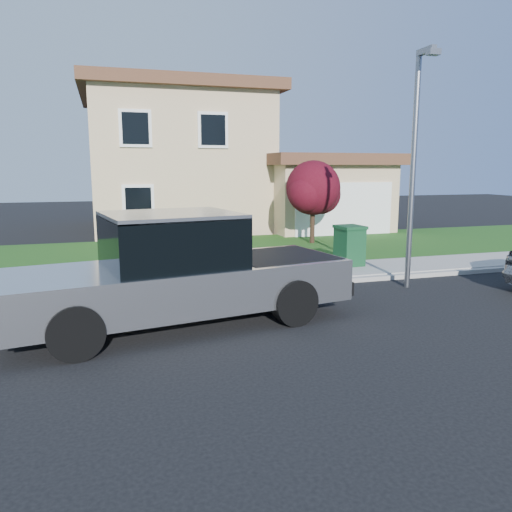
% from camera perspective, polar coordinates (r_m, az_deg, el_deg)
% --- Properties ---
extents(ground, '(80.00, 80.00, 0.00)m').
position_cam_1_polar(ground, '(9.98, 4.96, -7.59)').
color(ground, black).
rests_on(ground, ground).
extents(curb, '(40.00, 0.20, 0.12)m').
position_cam_1_polar(curb, '(12.92, 4.29, -3.22)').
color(curb, gray).
rests_on(curb, ground).
extents(sidewalk, '(40.00, 2.00, 0.15)m').
position_cam_1_polar(sidewalk, '(13.92, 2.65, -2.17)').
color(sidewalk, gray).
rests_on(sidewalk, ground).
extents(lawn, '(40.00, 7.00, 0.10)m').
position_cam_1_polar(lawn, '(18.15, -2.12, 0.62)').
color(lawn, '#164E17').
rests_on(lawn, ground).
extents(house, '(14.00, 11.30, 6.85)m').
position_cam_1_polar(house, '(25.67, -6.07, 10.30)').
color(house, tan).
rests_on(house, ground).
extents(pickup_truck, '(6.93, 3.32, 2.19)m').
position_cam_1_polar(pickup_truck, '(9.71, -8.76, -1.93)').
color(pickup_truck, black).
rests_on(pickup_truck, ground).
extents(woman, '(0.68, 0.52, 1.83)m').
position_cam_1_polar(woman, '(11.16, -9.09, -1.18)').
color(woman, tan).
rests_on(woman, ground).
extents(ornamental_tree, '(2.34, 2.11, 3.21)m').
position_cam_1_polar(ornamental_tree, '(19.66, 6.62, 7.45)').
color(ornamental_tree, black).
rests_on(ornamental_tree, lawn).
extents(trash_bin, '(0.79, 0.89, 1.18)m').
position_cam_1_polar(trash_bin, '(15.10, 10.64, 1.23)').
color(trash_bin, '#103B1E').
rests_on(trash_bin, sidewalk).
extents(street_lamp, '(0.29, 0.75, 5.77)m').
position_cam_1_polar(street_lamp, '(13.03, 17.73, 10.77)').
color(street_lamp, slate).
rests_on(street_lamp, ground).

